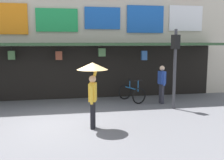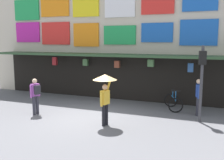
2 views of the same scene
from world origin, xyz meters
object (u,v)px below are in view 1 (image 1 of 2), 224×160
Objects in this scene: traffic_light_far at (175,56)px; pedestrian_with_umbrella at (92,77)px; bicycle_parked at (132,93)px; pedestrian_in_white at (162,82)px.

pedestrian_with_umbrella is at bearing -151.87° from traffic_light_far.
pedestrian_with_umbrella reaches higher than bicycle_parked.
pedestrian_in_white is at bearing 40.23° from pedestrian_with_umbrella.
traffic_light_far is 1.54m from pedestrian_in_white.
traffic_light_far is 2.70m from bicycle_parked.
pedestrian_with_umbrella reaches higher than pedestrian_in_white.
traffic_light_far is 1.90× the size of pedestrian_in_white.
traffic_light_far is 1.54× the size of pedestrian_with_umbrella.
traffic_light_far is at bearing -81.49° from pedestrian_in_white.
bicycle_parked is 1.44m from pedestrian_in_white.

